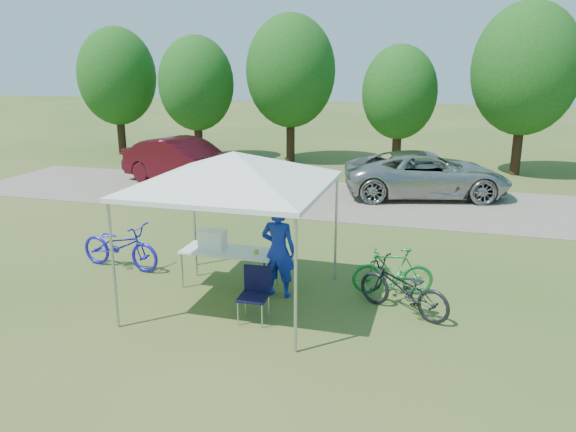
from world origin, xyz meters
name	(u,v)px	position (x,y,z in m)	size (l,w,h in m)	color
ground	(237,301)	(0.00, 0.00, 0.00)	(100.00, 100.00, 0.00)	#2D5119
gravel_strip	(328,199)	(0.00, 8.00, 0.01)	(24.00, 5.00, 0.02)	gray
canopy	(233,156)	(0.00, 0.00, 2.65)	(4.53, 4.53, 3.00)	#A5A5AA
treeline	(354,78)	(-0.29, 14.05, 3.53)	(24.89, 4.28, 6.30)	#382314
folding_table	(229,252)	(-0.37, 0.60, 0.70)	(1.80, 0.75, 0.74)	white
folding_chair	(255,289)	(0.56, -0.59, 0.54)	(0.48, 0.50, 0.91)	black
cooler	(213,239)	(-0.71, 0.60, 0.92)	(0.50, 0.34, 0.36)	white
ice_cream_cup	(256,252)	(0.18, 0.55, 0.77)	(0.09, 0.09, 0.07)	gold
cyclist	(278,250)	(0.65, 0.46, 0.88)	(0.64, 0.42, 1.76)	#1427A4
bike_blue	(120,246)	(-2.93, 0.91, 0.49)	(0.65, 1.87, 0.98)	#1D17C9
bike_green	(393,271)	(2.66, 1.09, 0.45)	(0.42, 1.49, 0.90)	#1B7C32
bike_dark	(403,288)	(2.91, 0.30, 0.46)	(0.61, 1.74, 0.92)	black
minivan	(427,174)	(2.90, 9.15, 0.73)	(2.37, 5.14, 1.43)	#A5A6A1
sedan	(185,161)	(-5.29, 8.80, 0.81)	(1.67, 4.78, 1.58)	#430B13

